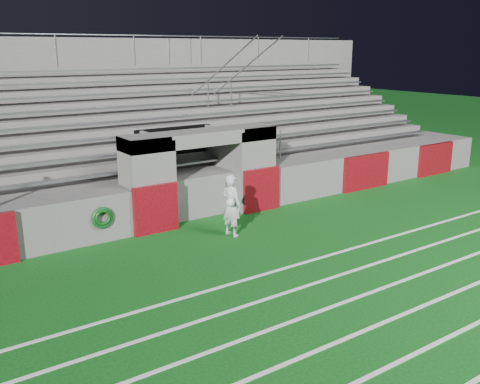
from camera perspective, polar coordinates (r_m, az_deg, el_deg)
ground at (r=13.47m, az=3.69°, el=-6.29°), size 90.00×90.00×0.00m
field_markings at (r=10.42m, az=21.58°, el=-14.10°), size 28.00×8.09×0.01m
stadium_structure at (r=19.71m, az=-10.81°, el=4.85°), size 26.00×8.48×5.42m
goalkeeper_with_ball at (r=14.28m, az=-0.94°, el=-1.39°), size 0.57×0.71×1.70m
hose_coil at (r=14.15m, az=-14.45°, el=-2.67°), size 0.58×0.14×0.58m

